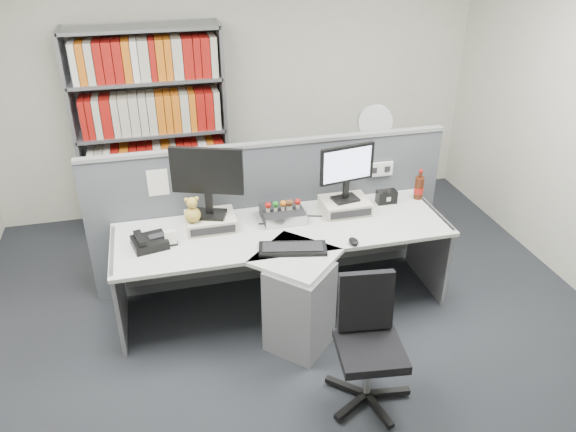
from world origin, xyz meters
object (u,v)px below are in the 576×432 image
object	(u,v)px
cola_bottle	(419,188)
mouse	(354,241)
desk	(290,272)
desktop_pc	(283,214)
monitor_right	(347,168)
shelving_unit	(153,135)
office_chair	(368,338)
desk_phone	(149,242)
speaker	(386,197)
keyboard	(293,248)
filing_cabinet	(369,190)
monitor_left	(207,176)
desk_calendar	(171,239)
desk_fan	(374,125)

from	to	relation	value
cola_bottle	mouse	bearing A→B (deg)	-144.01
mouse	cola_bottle	bearing A→B (deg)	35.99
desk	desktop_pc	world-z (taller)	desktop_pc
desk	monitor_right	distance (m)	0.94
shelving_unit	office_chair	bearing A→B (deg)	-66.04
desk_phone	cola_bottle	bearing A→B (deg)	6.20
shelving_unit	speaker	bearing A→B (deg)	-37.35
keyboard	filing_cabinet	xyz separation A→B (m)	(1.20, 1.50, -0.39)
monitor_left	shelving_unit	bearing A→B (deg)	103.89
keyboard	filing_cabinet	size ratio (longest dim) A/B	0.74
desk	shelving_unit	bearing A→B (deg)	115.96
desk	cola_bottle	bearing A→B (deg)	19.87
desktop_pc	cola_bottle	xyz separation A→B (m)	(1.21, 0.07, 0.06)
desk_calendar	cola_bottle	distance (m)	2.12
cola_bottle	desk_fan	xyz separation A→B (m)	(-0.04, 0.95, 0.23)
monitor_left	cola_bottle	distance (m)	1.81
monitor_right	desk_fan	size ratio (longest dim) A/B	0.84
desktop_pc	mouse	distance (m)	0.65
desktop_pc	shelving_unit	size ratio (longest dim) A/B	0.16
desk	shelving_unit	size ratio (longest dim) A/B	1.30
desk_phone	office_chair	bearing A→B (deg)	-38.99
desk_phone	shelving_unit	size ratio (longest dim) A/B	0.14
cola_bottle	office_chair	world-z (taller)	cola_bottle
desk_calendar	speaker	xyz separation A→B (m)	(1.80, 0.24, 0.01)
desk	desktop_pc	xyz separation A→B (m)	(0.04, 0.38, 0.31)
monitor_left	office_chair	distance (m)	1.65
speaker	office_chair	size ratio (longest dim) A/B	0.19
keyboard	desktop_pc	bearing A→B (deg)	85.30
monitor_right	desk_calendar	world-z (taller)	monitor_right
desk_calendar	shelving_unit	bearing A→B (deg)	91.55
keyboard	desk_fan	xyz separation A→B (m)	(1.20, 1.50, 0.32)
monitor_right	speaker	xyz separation A→B (m)	(0.39, 0.05, -0.33)
shelving_unit	keyboard	bearing A→B (deg)	-65.34
monitor_right	filing_cabinet	distance (m)	1.42
desk_calendar	desktop_pc	bearing A→B (deg)	11.55
shelving_unit	desktop_pc	bearing A→B (deg)	-57.59
mouse	desk_phone	world-z (taller)	desk_phone
monitor_left	desktop_pc	size ratio (longest dim) A/B	1.70
desk_phone	cola_bottle	xyz separation A→B (m)	(2.26, 0.25, 0.06)
keyboard	speaker	xyz separation A→B (m)	(0.95, 0.54, 0.04)
keyboard	cola_bottle	size ratio (longest dim) A/B	1.97
speaker	desk_calendar	bearing A→B (deg)	-172.27
monitor_right	desk_phone	bearing A→B (deg)	-173.51
desk	monitor_right	world-z (taller)	monitor_right
desktop_pc	desk_fan	size ratio (longest dim) A/B	0.59
cola_bottle	office_chair	xyz separation A→B (m)	(-0.94, -1.31, -0.35)
monitor_left	mouse	world-z (taller)	monitor_left
mouse	filing_cabinet	distance (m)	1.74
mouse	filing_cabinet	size ratio (longest dim) A/B	0.15
keyboard	desk_calendar	distance (m)	0.90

